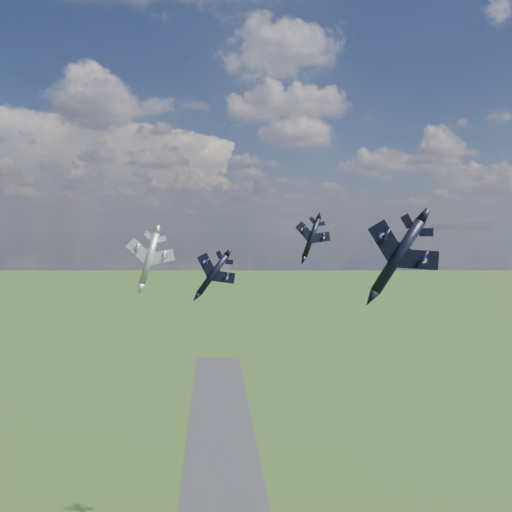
{
  "coord_description": "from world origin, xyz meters",
  "views": [
    {
      "loc": [
        -3.24,
        -78.19,
        86.68
      ],
      "look_at": [
        4.88,
        14.27,
        81.31
      ],
      "focal_mm": 35.0,
      "sensor_mm": 36.0,
      "label": 1
    }
  ],
  "objects_px": {
    "jet_lead_navy": "(213,274)",
    "jet_right_navy": "(398,256)",
    "jet_high_navy": "(311,238)",
    "jet_left_silver": "(149,258)"
  },
  "relations": [
    {
      "from": "jet_high_navy",
      "to": "jet_left_silver",
      "type": "xyz_separation_m",
      "value": [
        -35.1,
        -5.18,
        -4.1
      ]
    },
    {
      "from": "jet_lead_navy",
      "to": "jet_left_silver",
      "type": "height_order",
      "value": "jet_left_silver"
    },
    {
      "from": "jet_high_navy",
      "to": "jet_left_silver",
      "type": "bearing_deg",
      "value": -176.41
    },
    {
      "from": "jet_lead_navy",
      "to": "jet_right_navy",
      "type": "height_order",
      "value": "jet_right_navy"
    },
    {
      "from": "jet_high_navy",
      "to": "jet_left_silver",
      "type": "relative_size",
      "value": 0.83
    },
    {
      "from": "jet_lead_navy",
      "to": "jet_high_navy",
      "type": "relative_size",
      "value": 0.99
    },
    {
      "from": "jet_right_navy",
      "to": "jet_left_silver",
      "type": "relative_size",
      "value": 0.97
    },
    {
      "from": "jet_high_navy",
      "to": "jet_left_silver",
      "type": "height_order",
      "value": "jet_high_navy"
    },
    {
      "from": "jet_lead_navy",
      "to": "jet_high_navy",
      "type": "xyz_separation_m",
      "value": [
        21.98,
        15.4,
        6.56
      ]
    },
    {
      "from": "jet_lead_navy",
      "to": "jet_right_navy",
      "type": "distance_m",
      "value": 40.73
    }
  ]
}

